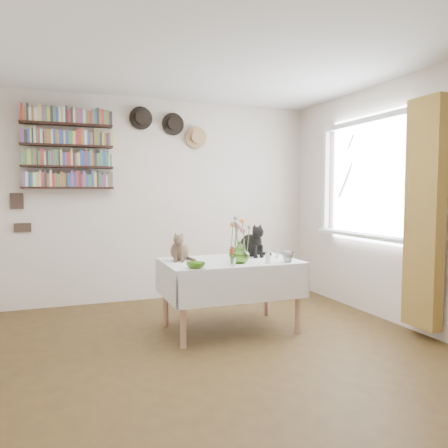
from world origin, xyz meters
name	(u,v)px	position (x,y,z in m)	size (l,w,h in m)	color
room	(225,204)	(0.00, 0.00, 1.25)	(4.08, 4.58, 2.58)	brown
window	(365,188)	(1.97, 0.80, 1.40)	(0.12, 1.52, 1.32)	white
curtain	(424,214)	(1.90, -0.12, 1.15)	(0.12, 0.38, 2.10)	brown
dining_table	(230,277)	(0.33, 0.72, 0.52)	(1.29, 0.83, 0.69)	white
tabby_cat	(180,246)	(-0.13, 0.88, 0.83)	(0.19, 0.24, 0.29)	brown
black_cat	(251,239)	(0.63, 0.90, 0.86)	(0.23, 0.30, 0.35)	black
flower_vase	(239,252)	(0.34, 0.52, 0.79)	(0.19, 0.19, 0.20)	#8CC64B
green_bowl	(196,265)	(-0.12, 0.40, 0.71)	(0.16, 0.16, 0.05)	#8CC64B
drinking_glass	(288,257)	(0.79, 0.42, 0.74)	(0.11, 0.11, 0.10)	white
candlestick	(268,257)	(0.59, 0.43, 0.74)	(0.05, 0.05, 0.16)	white
berry_jar	(233,256)	(0.23, 0.39, 0.78)	(0.05, 0.05, 0.20)	white
porcelain_figurine	(278,254)	(0.83, 0.70, 0.73)	(0.05, 0.05, 0.09)	white
flower_bouquet	(239,227)	(0.34, 0.53, 1.03)	(0.17, 0.13, 0.39)	#4C7233
bookshelf_unit	(68,149)	(-1.10, 2.16, 1.84)	(1.00, 0.16, 0.91)	black
wall_hats	(171,126)	(0.12, 2.19, 2.17)	(0.98, 0.09, 0.48)	black
wall_art_plaques	(19,212)	(-1.63, 2.23, 1.12)	(0.21, 0.02, 0.44)	#38281E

